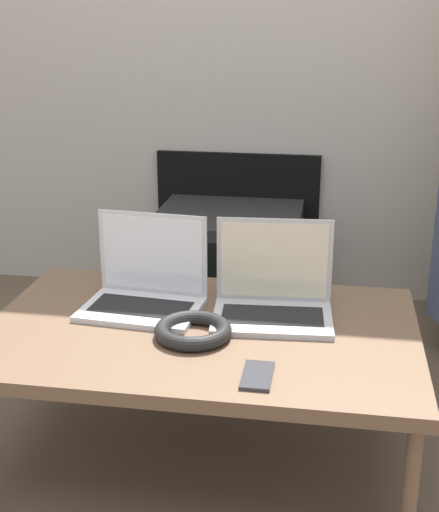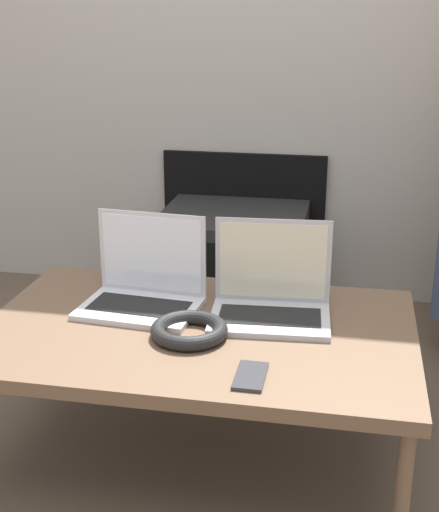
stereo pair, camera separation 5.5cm
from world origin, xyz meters
name	(u,v)px [view 1 (the left image)]	position (x,y,z in m)	size (l,w,h in m)	color
table	(201,337)	(0.00, 0.34, 0.37)	(1.14, 0.73, 0.40)	brown
laptop_left	(146,287)	(-0.18, 0.45, 0.45)	(0.34, 0.25, 0.25)	silver
laptop_right	(273,295)	(0.18, 0.46, 0.45)	(0.34, 0.25, 0.25)	#B2B2B7
headphones	(193,330)	(-0.01, 0.28, 0.41)	(0.20, 0.20, 0.04)	black
phone	(257,376)	(0.18, 0.10, 0.40)	(0.07, 0.13, 0.01)	#333338
tv	(228,264)	(-0.08, 1.33, 0.22)	(0.57, 0.51, 0.43)	black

